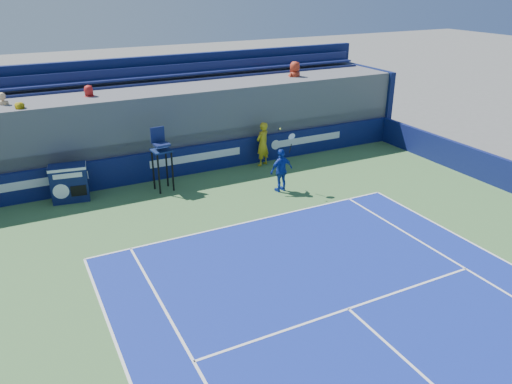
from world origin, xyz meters
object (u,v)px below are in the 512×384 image
umpire_chair (161,153)px  tennis_player (281,170)px  ball_person (263,144)px  match_clock (69,182)px

umpire_chair → tennis_player: size_ratio=0.96×
ball_person → tennis_player: size_ratio=0.76×
match_clock → tennis_player: 7.89m
ball_person → umpire_chair: umpire_chair is taller
match_clock → umpire_chair: 3.51m
ball_person → match_clock: (-8.10, -0.14, -0.24)m
umpire_chair → tennis_player: tennis_player is taller
umpire_chair → tennis_player: 4.63m
ball_person → match_clock: ball_person is taller
match_clock → tennis_player: size_ratio=0.55×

